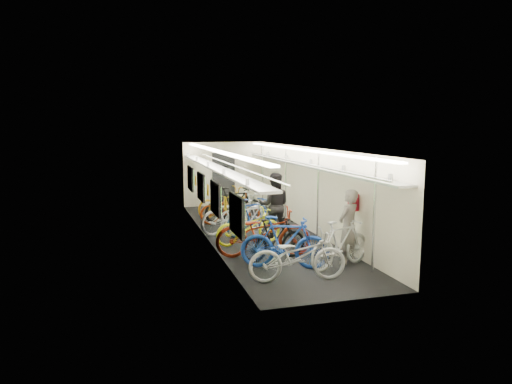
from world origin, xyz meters
TOP-DOWN VIEW (x-y plane):
  - train_car_shell at (-0.36, 0.71)m, footprint 10.00×10.00m
  - bicycle_0 at (-0.40, -3.82)m, footprint 1.98×0.89m
  - bicycle_1 at (-0.37, -3.00)m, footprint 1.94×1.19m
  - bicycle_2 at (-0.56, -2.05)m, footprint 2.29×1.17m
  - bicycle_3 at (-0.39, -2.36)m, footprint 1.67×0.75m
  - bicycle_4 at (-0.59, -0.85)m, footprint 1.81×0.84m
  - bicycle_5 at (-0.33, -0.04)m, footprint 1.61×0.76m
  - bicycle_6 at (-0.65, 0.47)m, footprint 2.24×1.36m
  - bicycle_7 at (-0.22, 0.06)m, footprint 1.80×1.11m
  - bicycle_8 at (-0.52, 1.58)m, footprint 1.92×1.00m
  - bicycle_9 at (-0.34, 1.79)m, footprint 1.93×0.72m
  - bicycle_10 at (-0.45, 2.79)m, footprint 2.01×1.16m
  - bicycle_11 at (0.78, -3.28)m, footprint 1.80×1.09m
  - passenger_near at (1.09, -3.02)m, footprint 0.72×0.65m
  - passenger_mid at (0.28, -0.30)m, footprint 1.01×0.89m
  - backpack at (1.38, -2.68)m, footprint 0.29×0.23m

SIDE VIEW (x-z plane):
  - bicycle_4 at x=-0.59m, z-range 0.00..0.92m
  - bicycle_5 at x=-0.33m, z-range 0.00..0.93m
  - bicycle_8 at x=-0.52m, z-range 0.00..0.96m
  - bicycle_3 at x=-0.39m, z-range 0.00..0.97m
  - bicycle_10 at x=-0.45m, z-range 0.00..1.00m
  - bicycle_0 at x=-0.40m, z-range 0.00..1.01m
  - bicycle_11 at x=0.78m, z-range 0.00..1.04m
  - bicycle_7 at x=-0.22m, z-range 0.00..1.05m
  - bicycle_6 at x=-0.65m, z-range 0.00..1.11m
  - bicycle_1 at x=-0.37m, z-range 0.00..1.13m
  - bicycle_9 at x=-0.34m, z-range 0.00..1.13m
  - bicycle_2 at x=-0.56m, z-range 0.00..1.15m
  - passenger_near at x=1.09m, z-range 0.00..1.64m
  - passenger_mid at x=0.28m, z-range 0.00..1.75m
  - backpack at x=1.38m, z-range 1.09..1.47m
  - train_car_shell at x=-0.36m, z-range -3.34..6.66m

